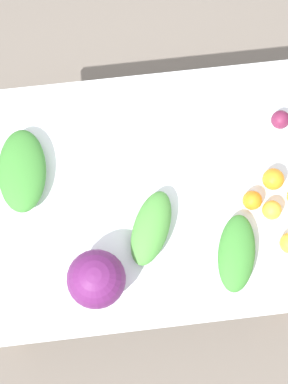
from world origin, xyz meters
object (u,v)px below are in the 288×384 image
object	(u,v)px
beet_root	(280,120)
orange_4	(273,179)
greens_bunch_kale	(22,170)
orange_0	(252,200)
greens_bunch_beet_tops	(151,228)
greens_bunch_chard	(237,253)
orange_1	(272,210)
cabbage_purple	(96,279)

from	to	relation	value
beet_root	orange_4	bearing A→B (deg)	-107.11
orange_4	greens_bunch_kale	bearing A→B (deg)	171.41
orange_0	orange_4	distance (m)	0.10
greens_bunch_beet_tops	greens_bunch_chard	bearing A→B (deg)	-23.06
orange_4	orange_1	bearing A→B (deg)	-102.38
greens_bunch_beet_tops	orange_1	size ratio (longest dim) A/B	3.96
orange_0	cabbage_purple	bearing A→B (deg)	-158.82
greens_bunch_beet_tops	greens_bunch_chard	distance (m)	0.29
greens_bunch_chard	orange_0	distance (m)	0.19
greens_bunch_beet_tops	beet_root	distance (m)	0.60
beet_root	greens_bunch_chard	bearing A→B (deg)	-117.19
greens_bunch_chard	beet_root	xyz separation A→B (m)	(0.23, 0.45, -0.00)
greens_bunch_kale	orange_1	bearing A→B (deg)	-15.80
greens_bunch_chard	greens_bunch_beet_tops	bearing A→B (deg)	156.94
greens_bunch_chard	orange_1	xyz separation A→B (m)	(0.14, 0.13, -0.00)
greens_bunch_beet_tops	greens_bunch_chard	size ratio (longest dim) A/B	1.00
cabbage_purple	orange_1	xyz separation A→B (m)	(0.60, 0.17, -0.06)
greens_bunch_chard	beet_root	distance (m)	0.50
greens_bunch_kale	orange_4	xyz separation A→B (m)	(0.84, -0.13, -0.00)
cabbage_purple	orange_1	world-z (taller)	cabbage_purple
greens_bunch_kale	orange_4	world-z (taller)	greens_bunch_kale
greens_bunch_beet_tops	beet_root	bearing A→B (deg)	33.96
greens_bunch_chard	orange_1	size ratio (longest dim) A/B	3.94
cabbage_purple	greens_bunch_chard	world-z (taller)	cabbage_purple
orange_0	orange_4	bearing A→B (deg)	37.88
orange_4	greens_bunch_beet_tops	bearing A→B (deg)	-164.34
greens_bunch_chard	orange_4	xyz separation A→B (m)	(0.16, 0.23, 0.00)
beet_root	orange_1	size ratio (longest dim) A/B	1.00
beet_root	orange_1	world-z (taller)	same
greens_bunch_chard	cabbage_purple	bearing A→B (deg)	-175.16
greens_bunch_chard	orange_1	world-z (taller)	greens_bunch_chard
cabbage_purple	beet_root	size ratio (longest dim) A/B	2.84
greens_bunch_kale	orange_1	xyz separation A→B (m)	(0.82, -0.23, -0.01)
greens_bunch_beet_tops	greens_bunch_chard	world-z (taller)	greens_bunch_beet_tops
cabbage_purple	greens_bunch_beet_tops	xyz separation A→B (m)	(0.19, 0.15, -0.05)
cabbage_purple	beet_root	bearing A→B (deg)	35.30
beet_root	orange_0	size ratio (longest dim) A/B	0.99
cabbage_purple	greens_bunch_chard	xyz separation A→B (m)	(0.46, 0.04, -0.06)
greens_bunch_kale	beet_root	distance (m)	0.91
greens_bunch_beet_tops	greens_bunch_kale	xyz separation A→B (m)	(-0.41, 0.25, -0.00)
greens_bunch_beet_tops	orange_4	distance (m)	0.45
orange_1	orange_4	world-z (taller)	orange_4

